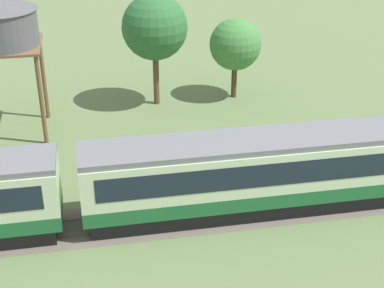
# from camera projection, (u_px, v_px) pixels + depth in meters

# --- Properties ---
(passenger_train) EXTENTS (91.21, 3.06, 4.26)m
(passenger_train) POSITION_uv_depth(u_px,v_px,m) (255.00, 171.00, 30.43)
(passenger_train) COLOR #1E6033
(passenger_train) RESTS_ON ground_plane
(railway_track) EXTENTS (164.64, 3.60, 0.04)m
(railway_track) POSITION_uv_depth(u_px,v_px,m) (261.00, 208.00, 31.58)
(railway_track) COLOR #665B51
(railway_track) RESTS_ON ground_plane
(water_tower) EXTENTS (4.77, 4.77, 8.88)m
(water_tower) POSITION_uv_depth(u_px,v_px,m) (1.00, 26.00, 36.47)
(water_tower) COLOR brown
(water_tower) RESTS_ON ground_plane
(yard_tree_0) EXTENTS (4.70, 4.70, 8.19)m
(yard_tree_0) POSITION_uv_depth(u_px,v_px,m) (155.00, 28.00, 41.52)
(yard_tree_0) COLOR brown
(yard_tree_0) RESTS_ON ground_plane
(yard_tree_2) EXTENTS (3.84, 3.84, 6.09)m
(yard_tree_2) POSITION_uv_depth(u_px,v_px,m) (235.00, 45.00, 43.44)
(yard_tree_2) COLOR #4C3823
(yard_tree_2) RESTS_ON ground_plane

